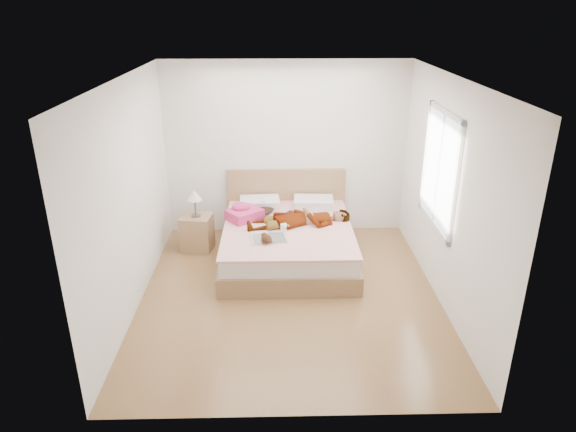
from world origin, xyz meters
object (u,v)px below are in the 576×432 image
object	(u,v)px
towel	(244,213)
plush_toy	(266,238)
woman	(299,216)
coffee_mug	(284,227)
bed	(288,239)
phone	(263,199)
nightstand	(197,230)
magazine	(269,239)

from	to	relation	value
towel	plush_toy	world-z (taller)	towel
woman	plush_toy	world-z (taller)	woman
coffee_mug	plush_toy	distance (m)	0.44
towel	coffee_mug	xyz separation A→B (m)	(0.55, -0.41, -0.05)
plush_toy	bed	bearing A→B (deg)	64.67
phone	bed	world-z (taller)	bed
towel	nightstand	world-z (taller)	nightstand
magazine	plush_toy	bearing A→B (deg)	-107.82
bed	plush_toy	size ratio (longest dim) A/B	9.29
bed	nightstand	distance (m)	1.33
towel	coffee_mug	size ratio (longest dim) A/B	4.53
woman	magazine	distance (m)	0.67
towel	coffee_mug	bearing A→B (deg)	-36.41
coffee_mug	magazine	bearing A→B (deg)	-125.92
plush_toy	nightstand	world-z (taller)	nightstand
phone	coffee_mug	size ratio (longest dim) A/B	0.84
magazine	towel	bearing A→B (deg)	117.84
towel	woman	bearing A→B (deg)	-11.70
bed	towel	size ratio (longest dim) A/B	3.65
woman	nightstand	size ratio (longest dim) A/B	1.63
woman	bed	distance (m)	0.37
magazine	nightstand	distance (m)	1.32
plush_toy	nightstand	xyz separation A→B (m)	(-1.01, 0.89, -0.27)
magazine	nightstand	size ratio (longest dim) A/B	0.56
woman	towel	world-z (taller)	towel
magazine	phone	bearing A→B (deg)	95.53
magazine	nightstand	xyz separation A→B (m)	(-1.05, 0.78, -0.22)
woman	bed	world-z (taller)	bed
magazine	plush_toy	size ratio (longest dim) A/B	2.26
woman	phone	xyz separation A→B (m)	(-0.50, 0.40, 0.10)
bed	nightstand	xyz separation A→B (m)	(-1.30, 0.28, 0.03)
phone	coffee_mug	xyz separation A→B (m)	(0.28, -0.65, -0.15)
woman	nightstand	distance (m)	1.51
phone	coffee_mug	bearing A→B (deg)	-76.80
magazine	nightstand	world-z (taller)	nightstand
phone	plush_toy	world-z (taller)	phone
woman	coffee_mug	size ratio (longest dim) A/B	11.83
plush_toy	coffee_mug	bearing A→B (deg)	58.58
bed	towel	distance (m)	0.72
coffee_mug	plush_toy	world-z (taller)	plush_toy
woman	towel	distance (m)	0.79
woman	phone	world-z (taller)	phone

